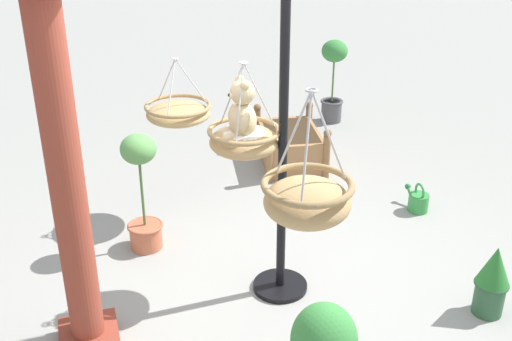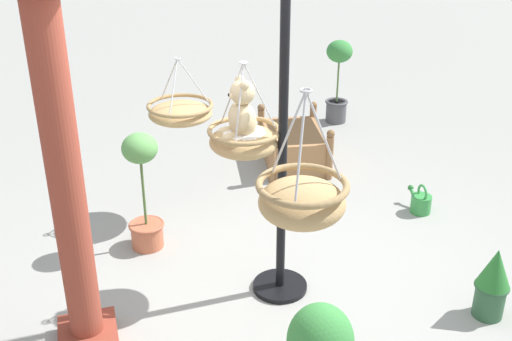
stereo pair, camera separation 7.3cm
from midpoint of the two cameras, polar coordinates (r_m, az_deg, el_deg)
name	(u,v)px [view 2 (the right image)]	position (r m, az deg, el deg)	size (l,w,h in m)	color
ground_plane	(263,280)	(5.36, 1.03, -9.77)	(40.00, 40.00, 0.00)	gray
display_pole_central	(282,196)	(4.81, 2.75, -2.34)	(0.44, 0.44, 2.65)	black
hanging_basket_with_teddy	(244,139)	(4.68, -0.63, 2.81)	(0.55, 0.55, 0.70)	tan
teddy_bear	(241,113)	(4.60, -0.91, 5.14)	(0.32, 0.28, 0.47)	#D1B789
hanging_basket_left_high	(302,200)	(3.18, 4.82, -2.62)	(0.47, 0.47, 0.70)	tan
hanging_basket_right_low	(180,112)	(5.89, -6.44, 5.26)	(0.61, 0.61, 0.61)	tan
greenhouse_pillar_right	(66,186)	(4.21, -16.18, -1.36)	(0.43, 0.43, 2.63)	brown
wooden_planter_box	(293,145)	(7.25, 3.67, 2.26)	(1.06, 0.85, 0.58)	#9E7047
potted_plant_bushy_green	(493,282)	(5.14, 20.87, -9.34)	(0.26, 0.26, 0.59)	#2D5638
potted_plant_small_succulent	(338,78)	(8.40, 7.62, 8.26)	(0.33, 0.33, 1.10)	#4C4C51
potted_plant_conical_shrub	(143,191)	(5.58, -9.70, -1.86)	(0.32, 0.32, 1.10)	#BC6042
watering_can	(421,202)	(6.49, 14.86, -2.79)	(0.35, 0.20, 0.30)	#338C3F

